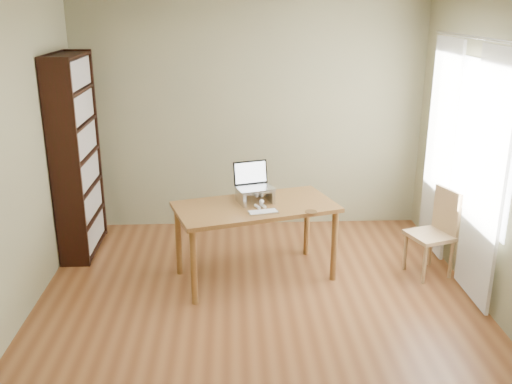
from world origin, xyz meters
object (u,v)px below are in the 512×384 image
(laptop, at_px, (255,181))
(keyboard, at_px, (263,212))
(desk, at_px, (255,214))
(cat, at_px, (253,195))
(chair, at_px, (437,230))
(bookshelf, at_px, (77,156))

(laptop, height_order, keyboard, laptop)
(desk, distance_m, cat, 0.19)
(keyboard, distance_m, chair, 1.75)
(bookshelf, bearing_deg, keyboard, -26.94)
(keyboard, xyz_separation_m, cat, (-0.08, 0.33, 0.05))
(keyboard, bearing_deg, chair, -6.64)
(bookshelf, bearing_deg, desk, -22.03)
(laptop, distance_m, chair, 1.84)
(laptop, bearing_deg, chair, -22.11)
(bookshelf, xyz_separation_m, keyboard, (1.89, -0.96, -0.29))
(bookshelf, xyz_separation_m, laptop, (1.83, -0.60, -0.11))
(bookshelf, height_order, chair, bookshelf)
(desk, distance_m, keyboard, 0.25)
(cat, bearing_deg, chair, -28.88)
(bookshelf, xyz_separation_m, desk, (1.83, -0.74, -0.39))
(desk, height_order, laptop, laptop)
(desk, xyz_separation_m, keyboard, (0.06, -0.22, 0.10))
(bookshelf, relative_size, keyboard, 7.19)
(cat, relative_size, chair, 0.55)
(keyboard, xyz_separation_m, chair, (1.71, 0.20, -0.30))
(bookshelf, distance_m, chair, 3.72)
(laptop, relative_size, chair, 0.46)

